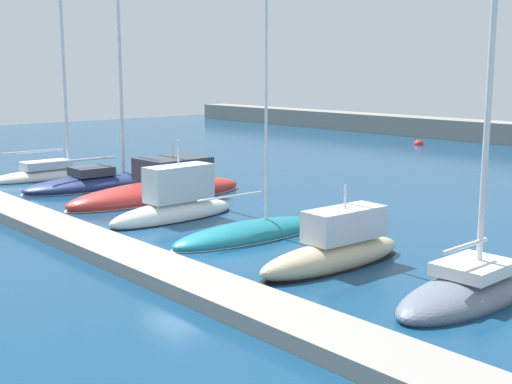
# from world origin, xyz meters

# --- Properties ---
(ground_plane) EXTENTS (120.00, 120.00, 0.00)m
(ground_plane) POSITION_xyz_m (0.00, 0.00, 0.00)
(ground_plane) COLOR navy
(dock_pier) EXTENTS (44.17, 1.98, 0.46)m
(dock_pier) POSITION_xyz_m (0.00, -2.09, 0.23)
(dock_pier) COLOR gray
(dock_pier) RESTS_ON ground_plane
(sailboat_ivory_nearest) EXTENTS (2.27, 8.45, 17.74)m
(sailboat_ivory_nearest) POSITION_xyz_m (-19.33, 3.99, 0.36)
(sailboat_ivory_nearest) COLOR silver
(sailboat_ivory_nearest) RESTS_ON ground_plane
(sailboat_navy_second) EXTENTS (3.35, 9.46, 19.79)m
(sailboat_navy_second) POSITION_xyz_m (-14.57, 4.75, 0.41)
(sailboat_navy_second) COLOR navy
(sailboat_navy_second) RESTS_ON ground_plane
(motorboat_red_third) EXTENTS (3.32, 10.50, 3.29)m
(motorboat_red_third) POSITION_xyz_m (-9.45, 5.32, 0.46)
(motorboat_red_third) COLOR #B72D28
(motorboat_red_third) RESTS_ON ground_plane
(motorboat_white_fourth) EXTENTS (1.88, 6.45, 3.89)m
(motorboat_white_fourth) POSITION_xyz_m (-4.93, 3.09, 0.64)
(motorboat_white_fourth) COLOR white
(motorboat_white_fourth) RESTS_ON ground_plane
(sailboat_teal_fifth) EXTENTS (2.34, 7.22, 12.78)m
(sailboat_teal_fifth) POSITION_xyz_m (-0.22, 3.38, 0.17)
(sailboat_teal_fifth) COLOR #19707F
(sailboat_teal_fifth) RESTS_ON ground_plane
(motorboat_sand_sixth) EXTENTS (1.72, 6.29, 2.94)m
(motorboat_sand_sixth) POSITION_xyz_m (4.67, 3.00, 0.59)
(motorboat_sand_sixth) COLOR beige
(motorboat_sand_sixth) RESTS_ON ground_plane
(sailboat_slate_seventh) EXTENTS (2.46, 6.88, 13.25)m
(sailboat_slate_seventh) POSITION_xyz_m (9.45, 3.62, 0.34)
(sailboat_slate_seventh) COLOR slate
(sailboat_slate_seventh) RESTS_ON ground_plane
(mooring_buoy_red) EXTENTS (0.86, 0.86, 0.86)m
(mooring_buoy_red) POSITION_xyz_m (-15.82, 35.79, 0.00)
(mooring_buoy_red) COLOR red
(mooring_buoy_red) RESTS_ON ground_plane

